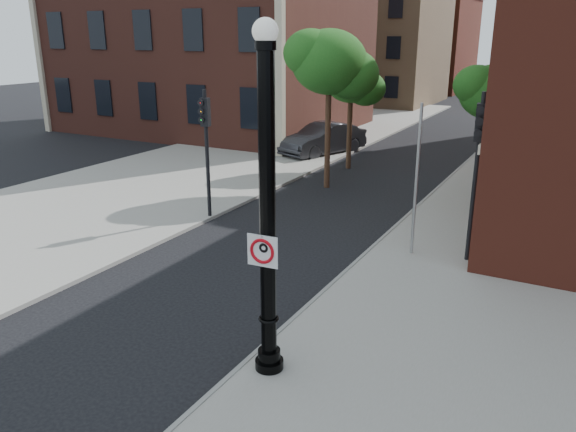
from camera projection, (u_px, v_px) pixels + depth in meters
The scene contains 15 objects.
ground at pixel (183, 329), 12.62m from camera, with size 120.00×120.00×0.00m, color black.
sidewalk_right at pixel (524, 236), 18.23m from camera, with size 8.00×60.00×0.12m, color gray.
sidewalk_left at pixel (258, 150), 31.72m from camera, with size 10.00×50.00×0.12m, color gray.
curb_edge at pixel (406, 217), 20.02m from camera, with size 0.10×60.00×0.14m, color gray.
bg_building_tan_a at pixel (374, 37), 52.96m from camera, with size 12.00×12.00×12.00m, color #937350.
bg_building_red at pixel (415, 45), 64.96m from camera, with size 12.00×12.00×10.00m, color maroon.
lamppost at pixel (268, 226), 10.04m from camera, with size 0.56×0.56×6.58m.
no_parking_sign at pixel (263, 251), 10.03m from camera, with size 0.60×0.10×0.60m.
parked_car at pixel (323, 139), 30.52m from camera, with size 1.80×5.17×1.70m, color #29292E.
traffic_signal_left at pixel (206, 134), 19.15m from camera, with size 0.34×0.40×4.55m.
traffic_signal_right at pixel (478, 151), 15.21m from camera, with size 0.34×0.41×4.87m.
utility_pole at pixel (416, 183), 16.02m from camera, with size 0.09×0.09×4.53m, color #999999.
street_tree_a at pixel (331, 64), 22.66m from camera, with size 3.62×3.28×6.53m.
street_tree_b at pixel (352, 81), 26.39m from camera, with size 2.93×2.65×5.29m.
street_tree_c at pixel (492, 94), 21.54m from camera, with size 2.89×2.62×5.22m.
Camera 1 is at (7.42, -8.72, 6.33)m, focal length 35.00 mm.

